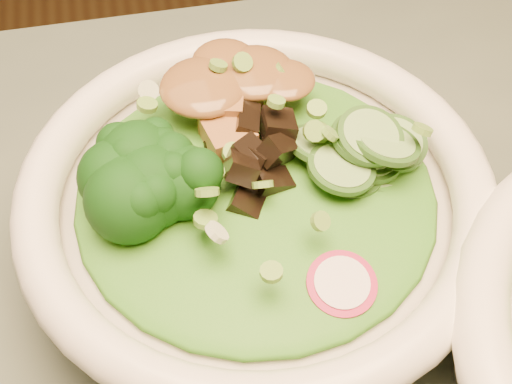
{
  "coord_description": "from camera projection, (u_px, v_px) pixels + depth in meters",
  "views": [
    {
      "loc": [
        -0.28,
        -0.11,
        1.13
      ],
      "look_at": [
        -0.23,
        0.14,
        0.81
      ],
      "focal_mm": 50.0,
      "sensor_mm": 36.0,
      "label": 1
    }
  ],
  "objects": [
    {
      "name": "salad_bowl",
      "position": [
        256.0,
        213.0,
        0.43
      ],
      "size": [
        0.28,
        0.28,
        0.08
      ],
      "rotation": [
        0.0,
        0.0,
        -0.02
      ],
      "color": "white",
      "rests_on": "dining_table"
    },
    {
      "name": "lettuce_bed",
      "position": [
        256.0,
        191.0,
        0.41
      ],
      "size": [
        0.21,
        0.21,
        0.02
      ],
      "primitive_type": "ellipsoid",
      "color": "#1C6916",
      "rests_on": "salad_bowl"
    },
    {
      "name": "broccoli_florets",
      "position": [
        144.0,
        202.0,
        0.38
      ],
      "size": [
        0.08,
        0.07,
        0.05
      ],
      "primitive_type": null,
      "rotation": [
        0.0,
        0.0,
        -0.02
      ],
      "color": "black",
      "rests_on": "salad_bowl"
    },
    {
      "name": "radish_slices",
      "position": [
        301.0,
        283.0,
        0.37
      ],
      "size": [
        0.11,
        0.04,
        0.02
      ],
      "primitive_type": null,
      "rotation": [
        0.0,
        0.0,
        -0.02
      ],
      "color": "maroon",
      "rests_on": "salad_bowl"
    },
    {
      "name": "cucumber_slices",
      "position": [
        367.0,
        153.0,
        0.41
      ],
      "size": [
        0.07,
        0.07,
        0.04
      ],
      "primitive_type": null,
      "rotation": [
        0.0,
        0.0,
        -0.02
      ],
      "color": "#75A85D",
      "rests_on": "salad_bowl"
    },
    {
      "name": "mushroom_heap",
      "position": [
        250.0,
        159.0,
        0.41
      ],
      "size": [
        0.07,
        0.07,
        0.04
      ],
      "primitive_type": null,
      "rotation": [
        0.0,
        0.0,
        -0.02
      ],
      "color": "black",
      "rests_on": "salad_bowl"
    },
    {
      "name": "tofu_cubes",
      "position": [
        228.0,
        99.0,
        0.44
      ],
      "size": [
        0.09,
        0.06,
        0.04
      ],
      "primitive_type": null,
      "rotation": [
        0.0,
        0.0,
        -0.02
      ],
      "color": "olive",
      "rests_on": "salad_bowl"
    },
    {
      "name": "peanut_sauce",
      "position": [
        227.0,
        83.0,
        0.43
      ],
      "size": [
        0.07,
        0.06,
        0.02
      ],
      "primitive_type": "ellipsoid",
      "color": "brown",
      "rests_on": "tofu_cubes"
    },
    {
      "name": "scallion_garnish",
      "position": [
        256.0,
        162.0,
        0.39
      ],
      "size": [
        0.2,
        0.2,
        0.02
      ],
      "primitive_type": null,
      "color": "#669936",
      "rests_on": "salad_bowl"
    }
  ]
}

